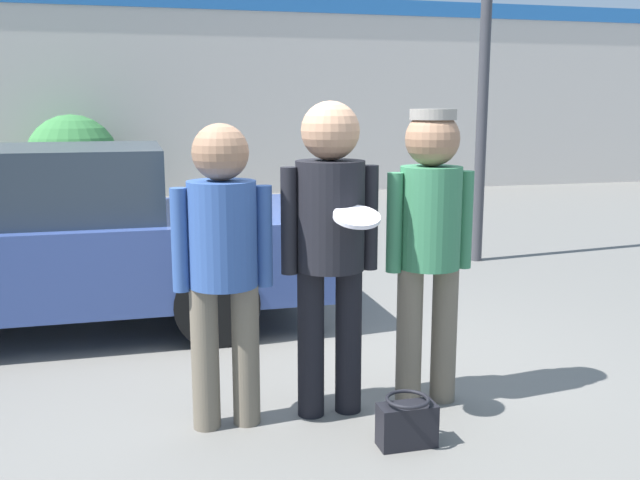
{
  "coord_description": "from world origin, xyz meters",
  "views": [
    {
      "loc": [
        -1.03,
        -4.11,
        1.74
      ],
      "look_at": [
        -0.01,
        -0.19,
        0.97
      ],
      "focal_mm": 40.0,
      "sensor_mm": 36.0,
      "label": 1
    }
  ],
  "objects_px": {
    "parked_car_near": "(11,239)",
    "person_right": "(430,230)",
    "shrub": "(73,160)",
    "handbag": "(407,423)",
    "person_left": "(223,251)",
    "person_middle_with_frisbee": "(330,230)"
  },
  "relations": [
    {
      "from": "person_right",
      "to": "shrub",
      "type": "bearing_deg",
      "value": 105.66
    },
    {
      "from": "person_right",
      "to": "shrub",
      "type": "relative_size",
      "value": 1.08
    },
    {
      "from": "parked_car_near",
      "to": "person_middle_with_frisbee",
      "type": "bearing_deg",
      "value": -47.56
    },
    {
      "from": "handbag",
      "to": "person_right",
      "type": "bearing_deg",
      "value": 57.92
    },
    {
      "from": "person_right",
      "to": "parked_car_near",
      "type": "height_order",
      "value": "person_right"
    },
    {
      "from": "parked_car_near",
      "to": "person_right",
      "type": "bearing_deg",
      "value": -40.01
    },
    {
      "from": "parked_car_near",
      "to": "handbag",
      "type": "xyz_separation_m",
      "value": [
        2.25,
        -2.65,
        -0.59
      ]
    },
    {
      "from": "person_left",
      "to": "person_right",
      "type": "distance_m",
      "value": 1.18
    },
    {
      "from": "handbag",
      "to": "parked_car_near",
      "type": "bearing_deg",
      "value": 130.32
    },
    {
      "from": "handbag",
      "to": "person_left",
      "type": "bearing_deg",
      "value": 150.94
    },
    {
      "from": "person_middle_with_frisbee",
      "to": "handbag",
      "type": "distance_m",
      "value": 1.1
    },
    {
      "from": "person_left",
      "to": "handbag",
      "type": "bearing_deg",
      "value": -29.06
    },
    {
      "from": "person_left",
      "to": "shrub",
      "type": "xyz_separation_m",
      "value": [
        -1.46,
        9.44,
        -0.19
      ]
    },
    {
      "from": "shrub",
      "to": "handbag",
      "type": "distance_m",
      "value": 10.21
    },
    {
      "from": "person_left",
      "to": "person_right",
      "type": "xyz_separation_m",
      "value": [
        1.18,
        0.02,
        0.06
      ]
    },
    {
      "from": "parked_car_near",
      "to": "shrub",
      "type": "distance_m",
      "value": 7.27
    },
    {
      "from": "person_left",
      "to": "person_middle_with_frisbee",
      "type": "distance_m",
      "value": 0.6
    },
    {
      "from": "person_right",
      "to": "person_left",
      "type": "bearing_deg",
      "value": -179.17
    },
    {
      "from": "person_middle_with_frisbee",
      "to": "shrub",
      "type": "distance_m",
      "value": 9.65
    },
    {
      "from": "person_left",
      "to": "handbag",
      "type": "relative_size",
      "value": 5.49
    },
    {
      "from": "person_left",
      "to": "shrub",
      "type": "bearing_deg",
      "value": 98.8
    },
    {
      "from": "person_middle_with_frisbee",
      "to": "shrub",
      "type": "xyz_separation_m",
      "value": [
        -2.05,
        9.43,
        -0.27
      ]
    }
  ]
}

